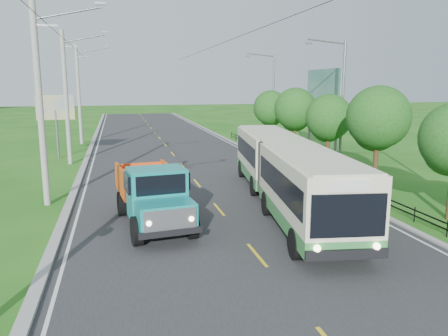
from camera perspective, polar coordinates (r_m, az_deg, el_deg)
name	(u,v)px	position (r m, az deg, el deg)	size (l,w,h in m)	color
ground	(257,255)	(16.01, 4.32, -11.30)	(240.00, 240.00, 0.00)	#1D5814
road	(179,161)	(34.92, -5.90, 0.86)	(14.00, 120.00, 0.02)	#28282B
curb_left	(84,165)	(34.68, -17.77, 0.43)	(0.40, 120.00, 0.15)	#9E9E99
curb_right	(264,157)	(36.56, 5.26, 1.38)	(0.30, 120.00, 0.10)	#9E9E99
edge_line_left	(92,165)	(34.66, -16.86, 0.39)	(0.12, 120.00, 0.00)	silver
edge_line_right	(258,158)	(36.41, 4.52, 1.31)	(0.12, 120.00, 0.00)	silver
centre_dash	(257,255)	(16.00, 4.32, -11.23)	(0.12, 2.20, 0.00)	yellow
railing_right	(303,167)	(31.33, 10.31, 0.13)	(0.04, 40.00, 0.60)	black
pole_near	(41,104)	(23.37, -22.84, 7.72)	(3.51, 0.32, 10.00)	gray
pole_mid	(67,97)	(35.27, -19.87, 8.69)	(3.51, 0.32, 10.00)	gray
pole_far	(79,94)	(47.22, -18.40, 9.16)	(3.51, 0.32, 10.00)	gray
tree_third	(378,121)	(26.62, 19.43, 5.83)	(3.60, 3.62, 6.00)	#382314
tree_fourth	(328,120)	(31.83, 13.48, 6.14)	(3.24, 3.31, 5.40)	#382314
tree_fifth	(295,111)	(37.24, 9.27, 7.35)	(3.48, 3.52, 5.80)	#382314
tree_back	(271,110)	(42.83, 6.11, 7.60)	(3.30, 3.36, 5.50)	#382314
streetlight_mid	(340,101)	(32.00, 14.97, 8.46)	(3.02, 0.20, 9.07)	slate
streetlight_far	(272,96)	(44.79, 6.28, 9.33)	(3.02, 0.20, 9.07)	slate
planter_near	(375,194)	(24.74, 19.14, -3.19)	(0.64, 0.64, 0.67)	silver
planter_mid	(311,167)	(31.58, 11.31, 0.15)	(0.64, 0.64, 0.67)	silver
planter_far	(272,151)	(38.87, 6.33, 2.27)	(0.64, 0.64, 0.67)	silver
billboard_left	(55,112)	(38.44, -21.15, 6.89)	(3.00, 0.20, 5.20)	slate
billboard_right	(323,93)	(38.08, 12.86, 9.54)	(0.24, 6.00, 7.30)	slate
bus	(286,168)	(21.95, 8.05, 0.01)	(5.07, 16.95, 3.23)	#34833D
dump_truck	(153,191)	(19.03, -9.29, -3.01)	(3.13, 6.62, 2.68)	teal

